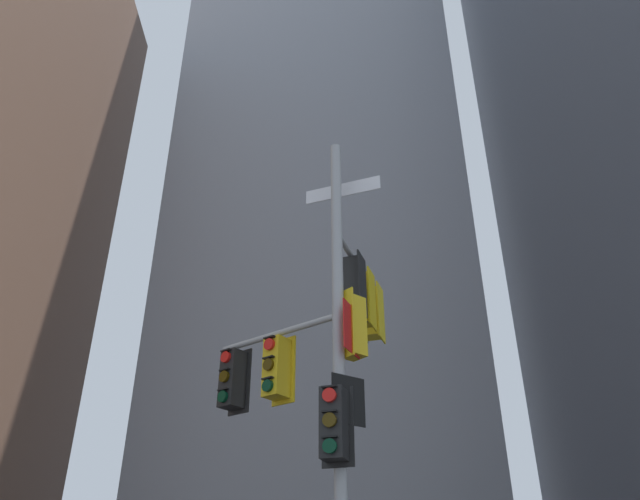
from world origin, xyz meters
The scene contains 2 objects.
building_mid_block centered at (-0.11, 26.16, 26.80)m, with size 16.27×16.27×53.60m, color #9399A3.
signal_pole_assembly centered at (-0.11, 0.68, 5.13)m, with size 3.05×2.84×8.81m.
Camera 1 is at (-0.46, -9.10, 1.55)m, focal length 34.79 mm.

